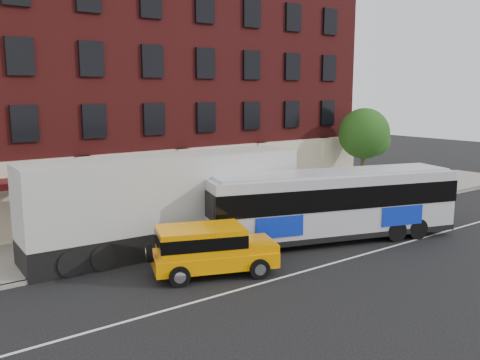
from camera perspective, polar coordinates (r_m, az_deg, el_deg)
ground at (r=22.47m, az=9.47°, el=-9.86°), size 120.00×120.00×0.00m
sidewalk at (r=29.10m, az=-3.43°, el=-5.03°), size 60.00×6.00×0.15m
kerb at (r=26.73m, az=0.13°, el=-6.36°), size 60.00×0.25×0.15m
lane_line at (r=22.79m, az=8.56°, el=-9.53°), size 60.00×0.12×0.01m
building at (r=35.04m, az=-10.80°, el=9.73°), size 30.00×12.10×15.00m
sign_pole at (r=22.64m, az=-17.70°, el=-6.19°), size 0.30×0.20×2.50m
street_tree at (r=37.74m, az=13.59°, el=4.79°), size 3.60×3.60×6.20m
city_bus at (r=26.41m, az=10.13°, el=-2.47°), size 13.25×6.58×3.57m
yellow_suv at (r=21.41m, az=-3.51°, el=-7.42°), size 5.47×3.76×2.05m
shipping_container at (r=24.89m, az=-7.92°, el=-2.55°), size 13.64×3.48×4.51m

